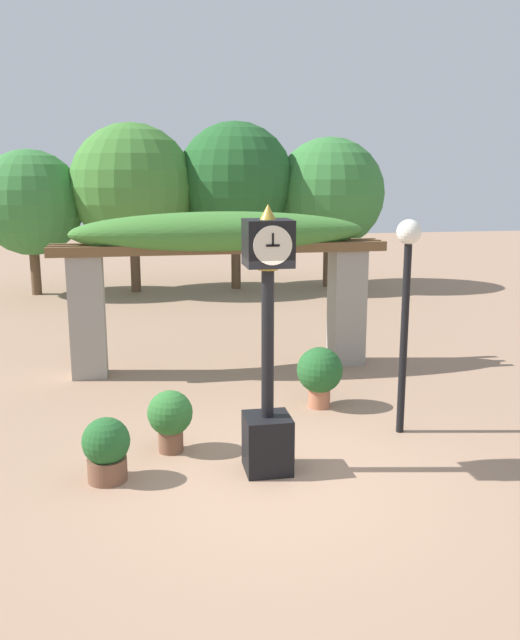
% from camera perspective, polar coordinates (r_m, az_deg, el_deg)
% --- Properties ---
extents(ground_plane, '(60.00, 60.00, 0.00)m').
position_cam_1_polar(ground_plane, '(7.96, 0.89, -13.08)').
color(ground_plane, '#9E7A60').
extents(pedestal_clock, '(0.53, 0.56, 3.08)m').
position_cam_1_polar(pedestal_clock, '(7.65, 0.67, -3.13)').
color(pedestal_clock, black).
rests_on(pedestal_clock, ground).
extents(pergola, '(5.72, 1.18, 2.77)m').
position_cam_1_polar(pergola, '(11.65, -3.33, 5.73)').
color(pergola, gray).
rests_on(pergola, ground).
extents(potted_plant_near_left, '(0.68, 0.68, 0.91)m').
position_cam_1_polar(potted_plant_near_left, '(10.03, 5.05, -4.43)').
color(potted_plant_near_left, '#B26B4C').
rests_on(potted_plant_near_left, ground).
extents(potted_plant_near_right, '(0.54, 0.54, 0.74)m').
position_cam_1_polar(potted_plant_near_right, '(7.92, -12.82, -10.49)').
color(potted_plant_near_right, brown).
rests_on(potted_plant_near_right, ground).
extents(potted_plant_far_left, '(0.56, 0.56, 0.79)m').
position_cam_1_polar(potted_plant_far_left, '(8.53, -7.58, -8.07)').
color(potted_plant_far_left, brown).
rests_on(potted_plant_far_left, ground).
extents(lamp_post, '(0.32, 0.32, 2.84)m').
position_cam_1_polar(lamp_post, '(8.88, 12.25, 3.27)').
color(lamp_post, black).
rests_on(lamp_post, ground).
extents(tree_line, '(11.64, 3.52, 4.86)m').
position_cam_1_polar(tree_line, '(19.90, -5.61, 10.87)').
color(tree_line, brown).
rests_on(tree_line, ground).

